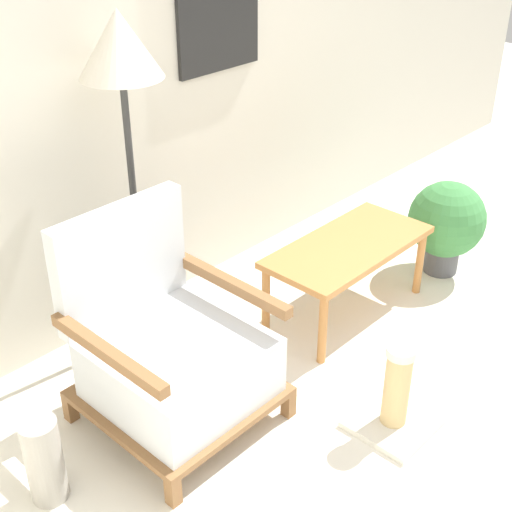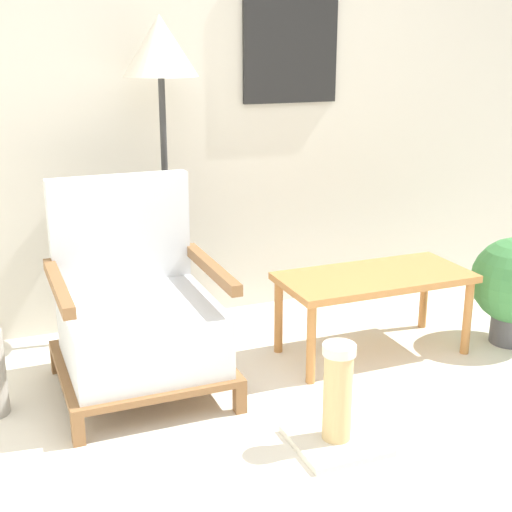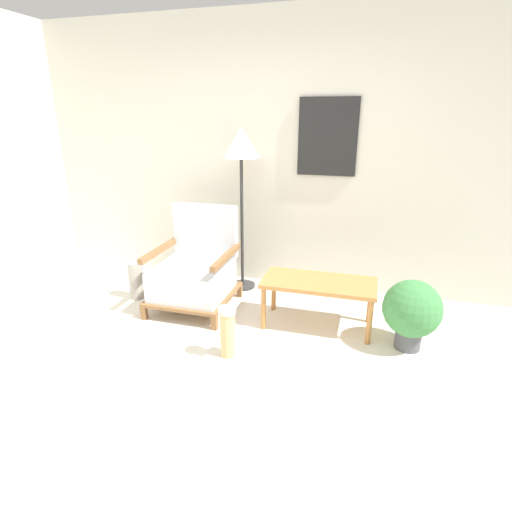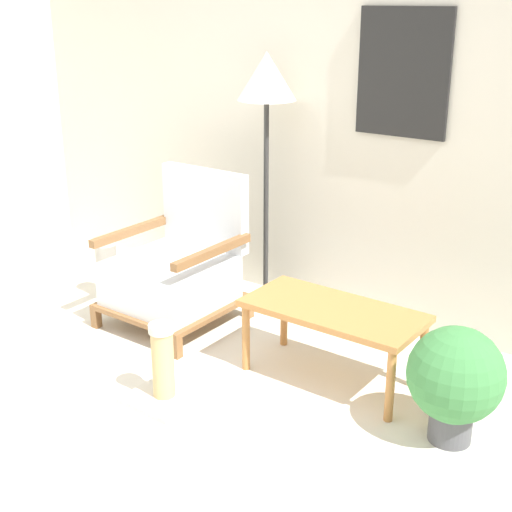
# 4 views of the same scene
# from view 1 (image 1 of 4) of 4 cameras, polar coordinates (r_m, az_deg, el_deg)

# --- Properties ---
(ground_plane) EXTENTS (14.00, 14.00, 0.00)m
(ground_plane) POSITION_cam_1_polar(r_m,az_deg,el_deg) (3.12, 19.08, -17.62)
(ground_plane) COLOR silver
(wall_back) EXTENTS (8.00, 0.09, 2.70)m
(wall_back) POSITION_cam_1_polar(r_m,az_deg,el_deg) (3.57, -9.63, 15.47)
(wall_back) COLOR beige
(wall_back) RESTS_ON ground_plane
(armchair) EXTENTS (0.73, 0.74, 0.94)m
(armchair) POSITION_cam_1_polar(r_m,az_deg,el_deg) (3.10, -6.88, -7.59)
(armchair) COLOR brown
(armchair) RESTS_ON ground_plane
(floor_lamp) EXTENTS (0.37, 0.37, 1.65)m
(floor_lamp) POSITION_cam_1_polar(r_m,az_deg,el_deg) (3.19, -10.74, 14.77)
(floor_lamp) COLOR #2D2D2D
(floor_lamp) RESTS_ON ground_plane
(coffee_table) EXTENTS (0.95, 0.45, 0.42)m
(coffee_table) POSITION_cam_1_polar(r_m,az_deg,el_deg) (3.77, 7.38, 0.30)
(coffee_table) COLOR #B2753D
(coffee_table) RESTS_ON ground_plane
(vase) EXTENTS (0.15, 0.15, 0.38)m
(vase) POSITION_cam_1_polar(r_m,az_deg,el_deg) (2.94, -16.59, -15.39)
(vase) COLOR #9E998E
(vase) RESTS_ON ground_plane
(potted_plant) EXTENTS (0.45, 0.45, 0.57)m
(potted_plant) POSITION_cam_1_polar(r_m,az_deg,el_deg) (4.29, 15.00, 2.65)
(potted_plant) COLOR #4C4C51
(potted_plant) RESTS_ON ground_plane
(scratching_post) EXTENTS (0.34, 0.34, 0.43)m
(scratching_post) POSITION_cam_1_polar(r_m,az_deg,el_deg) (3.20, 11.08, -11.22)
(scratching_post) COLOR beige
(scratching_post) RESTS_ON ground_plane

